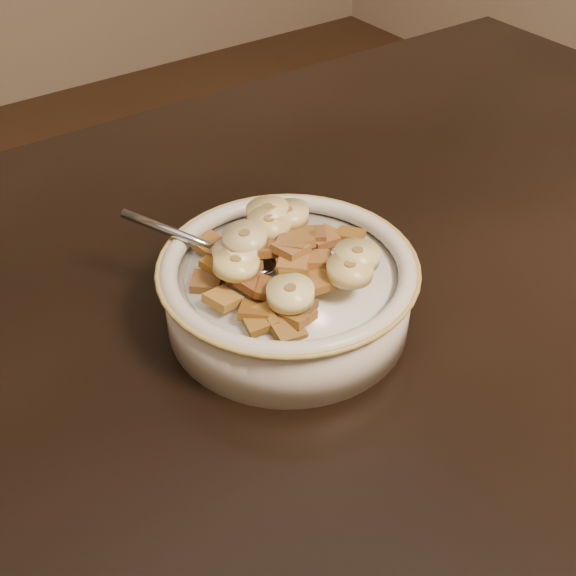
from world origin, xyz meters
TOP-DOWN VIEW (x-y plane):
  - table at (0.00, 0.00)m, footprint 1.42×0.92m
  - cereal_bowl at (0.09, 0.07)m, footprint 0.18×0.18m
  - milk at (0.09, 0.07)m, footprint 0.15×0.15m
  - spoon at (0.07, 0.10)m, footprint 0.05×0.05m
  - cereal_square_0 at (0.10, 0.07)m, footprint 0.02×0.03m
  - cereal_square_1 at (0.10, 0.13)m, footprint 0.03×0.03m
  - cereal_square_2 at (0.06, 0.12)m, footprint 0.02×0.02m
  - cereal_square_3 at (0.13, 0.05)m, footprint 0.02×0.02m
  - cereal_square_4 at (0.10, 0.05)m, footprint 0.03×0.03m
  - cereal_square_5 at (0.08, 0.08)m, footprint 0.03×0.03m
  - cereal_square_6 at (0.09, 0.07)m, footprint 0.02×0.02m
  - cereal_square_7 at (0.06, 0.03)m, footprint 0.03×0.02m
  - cereal_square_8 at (0.12, 0.04)m, footprint 0.03×0.03m
  - cereal_square_9 at (0.12, 0.08)m, footprint 0.03×0.03m
  - cereal_square_10 at (0.09, 0.04)m, footprint 0.03×0.02m
  - cereal_square_11 at (0.06, 0.08)m, footprint 0.03×0.03m
  - cereal_square_12 at (0.03, 0.07)m, footprint 0.03×0.02m
  - cereal_square_13 at (0.08, 0.05)m, footprint 0.03×0.03m
  - cereal_square_14 at (0.06, 0.05)m, footprint 0.03×0.03m
  - cereal_square_15 at (0.12, 0.08)m, footprint 0.02×0.02m
  - cereal_square_16 at (0.04, 0.05)m, footprint 0.03×0.03m
  - cereal_square_17 at (0.05, 0.10)m, footprint 0.03×0.03m
  - cereal_square_18 at (0.06, 0.11)m, footprint 0.03×0.03m
  - cereal_square_19 at (0.09, 0.07)m, footprint 0.03×0.03m
  - cereal_square_20 at (0.11, 0.10)m, footprint 0.02×0.02m
  - cereal_square_21 at (0.05, 0.02)m, footprint 0.02×0.02m
  - cereal_square_22 at (0.08, 0.06)m, footprint 0.03×0.03m
  - cereal_square_23 at (0.11, 0.09)m, footprint 0.02×0.02m
  - cereal_square_24 at (0.04, 0.09)m, footprint 0.03×0.03m
  - cereal_square_25 at (0.04, 0.04)m, footprint 0.02×0.02m
  - cereal_square_26 at (0.13, 0.08)m, footprint 0.02×0.02m
  - cereal_square_27 at (0.15, 0.08)m, footprint 0.03×0.03m
  - cereal_square_28 at (0.05, 0.08)m, footprint 0.03×0.03m
  - cereal_square_29 at (0.05, 0.06)m, footprint 0.03×0.02m
  - cereal_square_30 at (0.11, 0.09)m, footprint 0.03×0.03m
  - cereal_square_31 at (0.07, 0.03)m, footprint 0.03×0.03m
  - banana_slice_0 at (0.06, 0.04)m, footprint 0.04×0.04m
  - banana_slice_1 at (0.11, 0.10)m, footprint 0.04×0.04m
  - banana_slice_2 at (0.12, 0.04)m, footprint 0.04×0.04m
  - banana_slice_3 at (0.06, 0.09)m, footprint 0.04×0.04m
  - banana_slice_4 at (0.07, 0.09)m, footprint 0.03×0.03m
  - banana_slice_5 at (0.11, 0.03)m, footprint 0.04×0.04m
  - banana_slice_6 at (0.09, 0.10)m, footprint 0.03×0.03m
  - banana_slice_7 at (0.12, 0.11)m, footprint 0.04×0.04m
  - banana_slice_8 at (0.10, 0.11)m, footprint 0.04×0.04m
  - banana_slice_9 at (0.05, 0.08)m, footprint 0.04×0.04m

SIDE VIEW (x-z plane):
  - table at x=0.00m, z-range 0.71..0.75m
  - cereal_bowl at x=0.09m, z-range 0.75..0.79m
  - milk at x=0.09m, z-range 0.79..0.79m
  - spoon at x=0.07m, z-range 0.79..0.80m
  - cereal_square_24 at x=0.04m, z-range 0.79..0.80m
  - cereal_square_21 at x=0.05m, z-range 0.79..0.80m
  - cereal_square_1 at x=0.10m, z-range 0.80..0.80m
  - cereal_square_3 at x=0.13m, z-range 0.79..0.81m
  - cereal_square_26 at x=0.13m, z-range 0.80..0.80m
  - cereal_square_25 at x=0.04m, z-range 0.79..0.81m
  - cereal_square_31 at x=0.07m, z-range 0.80..0.80m
  - cereal_square_7 at x=0.06m, z-range 0.80..0.81m
  - cereal_square_16 at x=0.04m, z-range 0.80..0.81m
  - cereal_square_2 at x=0.06m, z-range 0.80..0.81m
  - cereal_square_27 at x=0.15m, z-range 0.79..0.81m
  - cereal_square_17 at x=0.05m, z-range 0.80..0.81m
  - cereal_square_12 at x=0.03m, z-range 0.80..0.81m
  - cereal_square_20 at x=0.11m, z-range 0.80..0.81m
  - cereal_square_18 at x=0.06m, z-range 0.80..0.81m
  - cereal_square_28 at x=0.05m, z-range 0.80..0.81m
  - cereal_square_15 at x=0.12m, z-range 0.80..0.81m
  - cereal_square_8 at x=0.12m, z-range 0.80..0.81m
  - cereal_square_14 at x=0.06m, z-range 0.80..0.81m
  - cereal_square_29 at x=0.05m, z-range 0.80..0.81m
  - cereal_square_9 at x=0.12m, z-range 0.80..0.81m
  - cereal_square_30 at x=0.11m, z-range 0.80..0.81m
  - cereal_square_10 at x=0.09m, z-range 0.80..0.81m
  - cereal_square_11 at x=0.06m, z-range 0.80..0.82m
  - cereal_square_4 at x=0.10m, z-range 0.81..0.82m
  - banana_slice_0 at x=0.06m, z-range 0.81..0.82m
  - cereal_square_23 at x=0.11m, z-range 0.81..0.82m
  - cereal_square_5 at x=0.08m, z-range 0.81..0.82m
  - cereal_square_13 at x=0.08m, z-range 0.81..0.82m
  - cereal_square_22 at x=0.08m, z-range 0.81..0.82m
  - banana_slice_9 at x=0.05m, z-range 0.81..0.82m
  - banana_slice_7 at x=0.12m, z-range 0.81..0.82m
  - banana_slice_3 at x=0.06m, z-range 0.81..0.82m
  - banana_slice_5 at x=0.11m, z-range 0.81..0.82m
  - banana_slice_2 at x=0.12m, z-range 0.81..0.82m
  - banana_slice_1 at x=0.11m, z-range 0.81..0.82m
  - cereal_square_0 at x=0.10m, z-range 0.81..0.82m
  - banana_slice_6 at x=0.09m, z-range 0.81..0.82m
  - cereal_square_19 at x=0.09m, z-range 0.81..0.82m
  - cereal_square_6 at x=0.09m, z-range 0.81..0.82m
  - banana_slice_8 at x=0.10m, z-range 0.81..0.82m
  - banana_slice_4 at x=0.07m, z-range 0.81..0.83m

